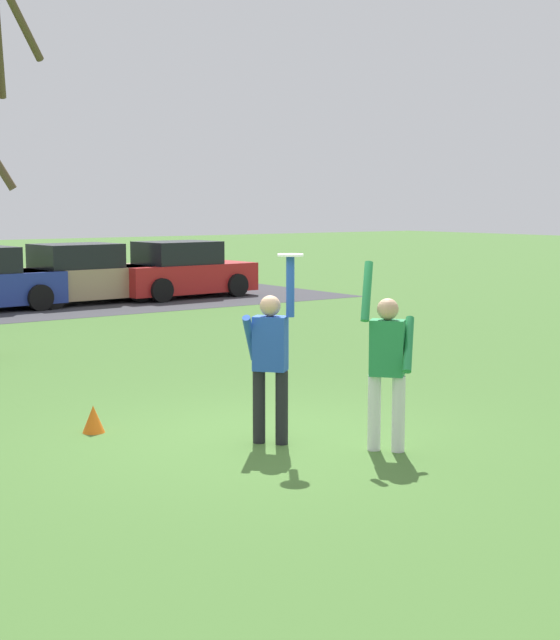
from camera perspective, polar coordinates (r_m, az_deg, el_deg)
ground_plane at (r=10.73m, az=-0.66°, el=-7.19°), size 120.00×120.00×0.00m
person_catcher at (r=10.31m, az=-0.59°, el=-2.19°), size 0.54×0.57×2.08m
person_defender at (r=10.06m, az=6.51°, el=-2.48°), size 0.64×0.66×2.05m
frisbee_disc at (r=10.14m, az=0.63°, el=3.96°), size 0.29×0.29×0.02m
parked_car_tan at (r=25.70m, az=-12.01°, el=2.63°), size 4.19×2.21×1.59m
parked_car_red at (r=26.89m, az=-6.02°, el=2.93°), size 4.19×2.21×1.59m
field_cone_orange at (r=11.17m, az=-11.24°, el=-5.91°), size 0.26×0.26×0.32m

